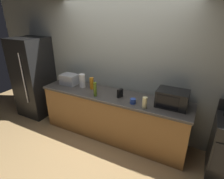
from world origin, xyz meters
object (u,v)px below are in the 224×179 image
Objects in this scene: refrigerator at (34,78)px; cordless_phone at (120,93)px; toaster_oven at (69,79)px; bottle_hand_soap at (145,103)px; bottle_dish_soap at (92,83)px; paper_towel_roll at (82,81)px; bottle_olive_oil at (95,89)px; microwave at (172,98)px; mug_blue at (133,101)px.

refrigerator is 12.00× the size of cordless_phone.
bottle_hand_soap is (1.72, -0.27, -0.01)m from toaster_oven.
bottle_dish_soap is 1.22× the size of bottle_hand_soap.
toaster_oven is 1.26× the size of paper_towel_roll.
bottle_hand_soap is 0.72× the size of bottle_olive_oil.
refrigerator is 1.02m from toaster_oven.
microwave is 2.08m from toaster_oven.
bottle_olive_oil is at bearing -142.25° from cordless_phone.
cordless_phone is at bearing -0.77° from refrigerator.
microwave is 0.62m from mug_blue.
mug_blue is at bearing -8.08° from toaster_oven.
cordless_phone is at bearing 21.59° from bottle_olive_oil.
bottle_olive_oil is at bearing -169.37° from microwave.
bottle_olive_oil reaches higher than mug_blue.
cordless_phone is (-0.87, -0.08, -0.06)m from microwave.
cordless_phone is at bearing -7.84° from bottle_dish_soap.
bottle_dish_soap reaches higher than bottle_hand_soap.
microwave reaches higher than bottle_dish_soap.
paper_towel_roll is at bearing 169.19° from bottle_hand_soap.
bottle_dish_soap is (-1.53, 0.01, -0.02)m from microwave.
bottle_dish_soap is 1.20m from bottle_hand_soap.
refrigerator is 5.29× the size of toaster_oven.
bottle_dish_soap is 0.35m from bottle_olive_oil.
bottle_olive_oil is 0.71m from mug_blue.
toaster_oven is at bearing -168.10° from cordless_phone.
microwave is 2.12× the size of bottle_dish_soap.
refrigerator is 1.36m from paper_towel_roll.
paper_towel_roll reaches higher than bottle_dish_soap.
paper_towel_roll is 0.88m from cordless_phone.
microwave reaches higher than bottle_olive_oil.
toaster_oven is 1.21m from cordless_phone.
toaster_oven is 1.52m from mug_blue.
cordless_phone is 1.57× the size of mug_blue.
bottle_dish_soap is (0.22, 0.01, -0.02)m from paper_towel_roll.
cordless_phone is 0.66m from bottle_dish_soap.
bottle_hand_soap is (1.38, -0.26, -0.04)m from paper_towel_roll.
paper_towel_roll is 1.19m from mug_blue.
toaster_oven is 0.55m from bottle_dish_soap.
mug_blue is at bearing -6.56° from cordless_phone.
refrigerator is 3.10m from microwave.
mug_blue is (2.52, -0.15, 0.04)m from refrigerator.
refrigerator reaches higher than paper_towel_roll.
refrigerator is 6.67× the size of paper_towel_roll.
bottle_hand_soap is 0.92m from bottle_olive_oil.
refrigerator is 1.83m from bottle_olive_oil.
paper_towel_roll is 0.52m from bottle_olive_oil.
cordless_phone is 0.45m from bottle_olive_oil.
paper_towel_roll is 1.20× the size of bottle_dish_soap.
toaster_oven is 1.84× the size of bottle_hand_soap.
cordless_phone is at bearing 157.27° from mug_blue.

